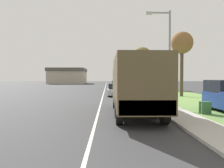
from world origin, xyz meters
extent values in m
plane|color=#38383A|center=(0.00, 40.00, 0.00)|extent=(180.00, 180.00, 0.00)
cube|color=silver|center=(0.00, 40.00, 0.00)|extent=(0.12, 120.00, 0.00)
cube|color=beige|center=(4.50, 40.00, 0.06)|extent=(1.80, 120.00, 0.12)
cube|color=#6B9347|center=(8.90, 40.00, 0.01)|extent=(7.00, 120.00, 0.02)
cube|color=#545B3D|center=(2.10, 13.68, 1.63)|extent=(2.33, 2.22, 2.08)
cube|color=brown|center=(2.10, 9.71, 1.87)|extent=(2.33, 5.72, 2.57)
cube|color=#545B3D|center=(2.10, 6.90, 0.94)|extent=(2.22, 0.10, 0.60)
cube|color=red|center=(1.23, 6.88, 1.14)|extent=(0.12, 0.06, 0.12)
cube|color=red|center=(2.98, 6.88, 1.14)|extent=(0.12, 0.06, 0.12)
cylinder|color=black|center=(1.09, 13.57, 0.56)|extent=(0.30, 1.12, 1.12)
cylinder|color=black|center=(3.12, 13.57, 0.56)|extent=(0.30, 1.12, 1.12)
cylinder|color=black|center=(1.09, 8.28, 0.56)|extent=(0.30, 1.12, 1.12)
cylinder|color=black|center=(3.12, 8.28, 0.56)|extent=(0.30, 1.12, 1.12)
cylinder|color=black|center=(1.09, 9.99, 0.56)|extent=(0.30, 1.12, 1.12)
cylinder|color=black|center=(3.12, 9.99, 0.56)|extent=(0.30, 1.12, 1.12)
cube|color=#B7BABF|center=(1.47, 24.17, 0.48)|extent=(1.86, 4.72, 0.60)
cube|color=black|center=(1.47, 24.27, 1.09)|extent=(1.64, 2.13, 0.63)
cylinder|color=black|center=(0.64, 25.68, 0.32)|extent=(0.20, 0.64, 0.64)
cylinder|color=black|center=(2.30, 25.68, 0.32)|extent=(0.20, 0.64, 0.64)
cylinder|color=black|center=(0.64, 22.66, 0.32)|extent=(0.20, 0.64, 0.64)
cylinder|color=black|center=(2.30, 22.66, 0.32)|extent=(0.20, 0.64, 0.64)
cube|color=black|center=(2.16, 39.88, 0.51)|extent=(1.81, 4.22, 0.66)
cube|color=black|center=(2.16, 39.96, 1.18)|extent=(1.59, 1.90, 0.69)
cylinder|color=black|center=(1.36, 41.23, 0.32)|extent=(0.20, 0.64, 0.64)
cylinder|color=black|center=(2.96, 41.23, 0.32)|extent=(0.20, 0.64, 0.64)
cylinder|color=black|center=(1.36, 38.53, 0.32)|extent=(0.20, 0.64, 0.64)
cylinder|color=black|center=(2.96, 38.53, 0.32)|extent=(0.20, 0.64, 0.64)
cylinder|color=black|center=(7.24, 12.63, 0.40)|extent=(0.24, 0.76, 0.76)
cylinder|color=gray|center=(4.75, 13.25, 3.37)|extent=(0.14, 0.14, 6.49)
cylinder|color=gray|center=(4.05, 13.25, 6.46)|extent=(1.40, 0.11, 0.11)
cube|color=#B2B2AD|center=(3.35, 13.25, 6.43)|extent=(0.44, 0.24, 0.16)
cylinder|color=#4C3D2D|center=(8.83, 22.80, 2.67)|extent=(0.37, 0.37, 5.30)
sphere|color=brown|center=(8.83, 22.80, 5.99)|extent=(2.45, 2.45, 2.45)
cylinder|color=brown|center=(7.10, 40.22, 2.47)|extent=(0.38, 0.38, 4.89)
sphere|color=olive|center=(7.10, 40.22, 6.00)|extent=(3.95, 3.95, 3.95)
cube|color=#3D7042|center=(6.20, 11.01, 0.37)|extent=(0.55, 0.45, 0.70)
cube|color=#B2A893|center=(-13.76, 77.12, 2.18)|extent=(12.02, 13.34, 4.36)
cube|color=#514C47|center=(-13.76, 77.12, 4.90)|extent=(12.50, 13.87, 1.09)
camera|label=1|loc=(0.58, -1.44, 2.10)|focal=35.00mm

